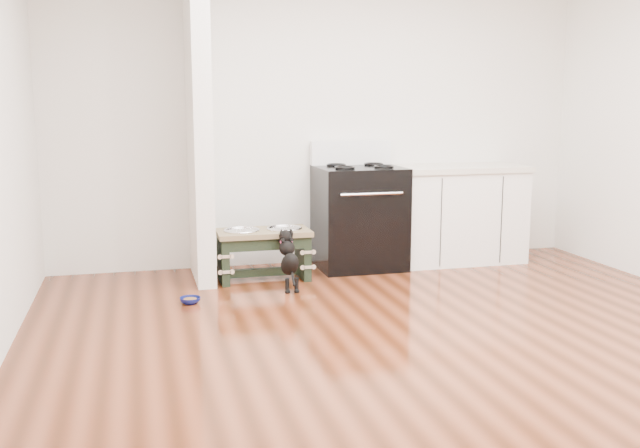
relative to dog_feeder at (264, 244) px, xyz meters
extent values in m
plane|color=#411B0B|center=(0.68, -1.91, -0.31)|extent=(5.00, 5.00, 0.00)
plane|color=silver|center=(0.68, 0.59, 1.04)|extent=(5.00, 0.00, 5.00)
cube|color=silver|center=(-0.50, 0.19, 1.04)|extent=(0.15, 0.80, 2.70)
cube|color=black|center=(0.93, 0.25, 0.15)|extent=(0.76, 0.65, 0.92)
cube|color=black|center=(0.93, -0.06, 0.09)|extent=(0.58, 0.02, 0.50)
cylinder|color=silver|center=(0.93, -0.10, 0.41)|extent=(0.56, 0.02, 0.02)
cube|color=white|center=(0.93, 0.52, 0.72)|extent=(0.76, 0.08, 0.22)
torus|color=black|center=(0.75, 0.11, 0.63)|extent=(0.18, 0.18, 0.02)
torus|color=black|center=(1.11, 0.11, 0.63)|extent=(0.18, 0.18, 0.02)
torus|color=black|center=(0.75, 0.39, 0.63)|extent=(0.18, 0.18, 0.02)
torus|color=black|center=(1.11, 0.39, 0.63)|extent=(0.18, 0.18, 0.02)
cube|color=white|center=(1.91, 0.27, 0.12)|extent=(1.20, 0.60, 0.86)
cube|color=beige|center=(1.91, 0.27, 0.58)|extent=(1.24, 0.64, 0.05)
cube|color=black|center=(1.91, 0.01, -0.26)|extent=(1.20, 0.06, 0.10)
cube|color=black|center=(-0.34, 0.01, -0.11)|extent=(0.06, 0.38, 0.39)
cube|color=black|center=(0.34, 0.01, -0.11)|extent=(0.06, 0.38, 0.39)
cube|color=black|center=(0.00, -0.16, 0.03)|extent=(0.62, 0.03, 0.10)
cube|color=black|center=(0.00, 0.01, -0.24)|extent=(0.62, 0.06, 0.06)
cube|color=brown|center=(0.00, 0.01, 0.10)|extent=(0.78, 0.42, 0.04)
cylinder|color=silver|center=(-0.18, 0.01, 0.10)|extent=(0.27, 0.27, 0.05)
cylinder|color=silver|center=(0.18, 0.01, 0.10)|extent=(0.27, 0.27, 0.05)
torus|color=silver|center=(-0.18, 0.01, 0.13)|extent=(0.30, 0.30, 0.02)
torus|color=silver|center=(0.18, 0.01, 0.13)|extent=(0.30, 0.30, 0.02)
cylinder|color=black|center=(0.10, -0.48, -0.25)|extent=(0.03, 0.03, 0.12)
cylinder|color=black|center=(0.18, -0.48, -0.25)|extent=(0.03, 0.03, 0.12)
sphere|color=black|center=(0.10, -0.49, -0.29)|extent=(0.04, 0.04, 0.04)
sphere|color=black|center=(0.18, -0.49, -0.29)|extent=(0.04, 0.04, 0.04)
ellipsoid|color=black|center=(0.14, -0.40, -0.09)|extent=(0.14, 0.32, 0.28)
sphere|color=black|center=(0.14, -0.30, 0.02)|extent=(0.13, 0.13, 0.13)
sphere|color=black|center=(0.14, -0.26, 0.11)|extent=(0.11, 0.11, 0.11)
sphere|color=black|center=(0.10, -0.19, 0.11)|extent=(0.04, 0.04, 0.04)
sphere|color=black|center=(0.18, -0.19, 0.11)|extent=(0.04, 0.04, 0.04)
cylinder|color=black|center=(0.14, -0.52, -0.18)|extent=(0.02, 0.09, 0.10)
torus|color=#F24779|center=(0.14, -0.28, 0.06)|extent=(0.11, 0.07, 0.10)
imported|color=#0B1253|center=(-0.67, -0.59, -0.28)|extent=(0.17, 0.17, 0.05)
cylinder|color=brown|center=(-0.67, -0.59, -0.28)|extent=(0.10, 0.10, 0.02)
camera|label=1|loc=(-1.03, -5.84, 1.19)|focal=40.00mm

